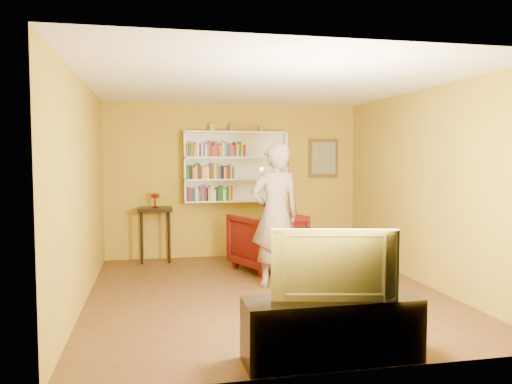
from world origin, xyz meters
The scene contains 16 objects.
room_shell centered at (0.00, 0.00, 1.02)m, with size 5.30×5.80×2.88m.
bookshelf centered at (0.00, 2.41, 1.59)m, with size 1.80×0.29×1.23m.
books_row_lower centered at (-0.46, 2.31, 1.13)m, with size 0.79×0.19×0.26m.
books_row_middle centered at (-0.44, 2.30, 1.51)m, with size 0.86×0.19×0.27m.
books_row_upper centered at (-0.35, 2.30, 1.89)m, with size 1.02×0.19×0.27m.
ornament_left centered at (-0.41, 2.35, 2.27)m, with size 0.09×0.09×0.12m, color #AE8E31.
ornament_centre centered at (-0.06, 2.35, 2.28)m, with size 0.09×0.09×0.13m, color #A14F35.
ornament_right centered at (0.44, 2.35, 2.26)m, with size 0.07×0.07×0.10m, color slate.
framed_painting centered at (1.65, 2.46, 1.75)m, with size 0.55×0.05×0.70m.
console_table centered at (-1.39, 2.25, 0.76)m, with size 0.56×0.43×0.92m.
ruby_lustre centered at (-1.39, 2.25, 1.10)m, with size 0.15×0.15×0.24m.
armchair centered at (0.33, 1.32, 0.45)m, with size 0.95×0.98×0.89m, color #430407.
person centered at (0.21, 0.29, 0.98)m, with size 0.71×0.47×1.96m, color #786258.
game_remote centered at (-0.09, -0.11, 1.62)m, with size 0.04×0.15×0.04m, color white.
tv_cabinet centered at (0.08, -2.25, 0.28)m, with size 1.54×0.46×0.55m, color black.
television centered at (0.08, -2.25, 0.86)m, with size 1.07×0.14×0.61m, color black.
Camera 1 is at (-1.42, -6.26, 1.77)m, focal length 35.00 mm.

